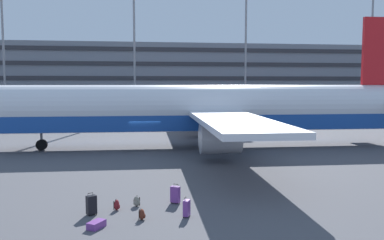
% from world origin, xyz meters
% --- Properties ---
extents(ground_plane, '(600.00, 600.00, 0.00)m').
position_xyz_m(ground_plane, '(0.00, 0.00, 0.00)').
color(ground_plane, '#4C4C51').
extents(terminal_structure, '(142.78, 17.34, 12.71)m').
position_xyz_m(terminal_structure, '(0.00, 48.33, 6.35)').
color(terminal_structure, slate).
rests_on(terminal_structure, ground_plane).
extents(airliner, '(41.30, 33.30, 11.29)m').
position_xyz_m(airliner, '(5.20, 0.67, 3.19)').
color(airliner, silver).
rests_on(airliner, ground_plane).
extents(light_mast_left, '(1.80, 0.50, 19.32)m').
position_xyz_m(light_mast_left, '(-20.91, 34.69, 11.31)').
color(light_mast_left, gray).
rests_on(light_mast_left, ground_plane).
extents(light_mast_center_left, '(1.80, 0.50, 24.10)m').
position_xyz_m(light_mast_center_left, '(-0.58, 34.69, 13.77)').
color(light_mast_center_left, gray).
rests_on(light_mast_center_left, ground_plane).
extents(light_mast_center_right, '(1.80, 0.50, 21.53)m').
position_xyz_m(light_mast_center_right, '(18.17, 34.69, 12.45)').
color(light_mast_center_right, gray).
rests_on(light_mast_center_right, ground_plane).
extents(light_mast_right, '(1.80, 0.50, 26.21)m').
position_xyz_m(light_mast_right, '(41.17, 34.69, 14.85)').
color(light_mast_right, gray).
rests_on(light_mast_right, ground_plane).
extents(suitcase_scuffed, '(0.36, 0.42, 0.85)m').
position_xyz_m(suitcase_scuffed, '(1.23, -17.32, 0.38)').
color(suitcase_scuffed, '#72388C').
rests_on(suitcase_scuffed, ground_plane).
extents(suitcase_large, '(0.48, 0.44, 0.90)m').
position_xyz_m(suitcase_large, '(0.96, -15.32, 0.42)').
color(suitcase_large, '#72388C').
rests_on(suitcase_large, ground_plane).
extents(suitcase_orange, '(0.74, 0.84, 0.27)m').
position_xyz_m(suitcase_orange, '(-2.37, -18.11, 0.13)').
color(suitcase_orange, '#72388C').
rests_on(suitcase_orange, ground_plane).
extents(suitcase_small, '(0.48, 0.43, 0.94)m').
position_xyz_m(suitcase_small, '(-2.71, -16.49, 0.44)').
color(suitcase_small, black).
rests_on(suitcase_small, ground_plane).
extents(backpack_black, '(0.32, 0.39, 0.51)m').
position_xyz_m(backpack_black, '(-1.67, -15.97, 0.22)').
color(backpack_black, maroon).
rests_on(backpack_black, ground_plane).
extents(backpack_teal, '(0.40, 0.39, 0.50)m').
position_xyz_m(backpack_teal, '(-0.82, -15.55, 0.22)').
color(backpack_teal, gray).
rests_on(backpack_teal, ground_plane).
extents(backpack_red, '(0.30, 0.39, 0.50)m').
position_xyz_m(backpack_red, '(-0.61, -17.39, 0.21)').
color(backpack_red, '#592619').
rests_on(backpack_red, ground_plane).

